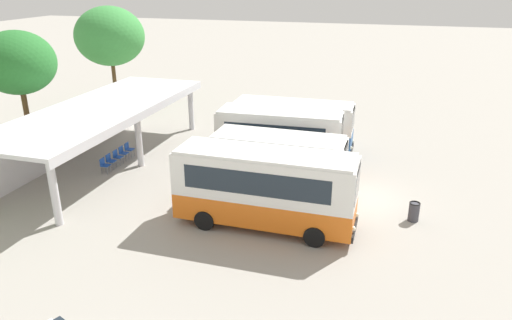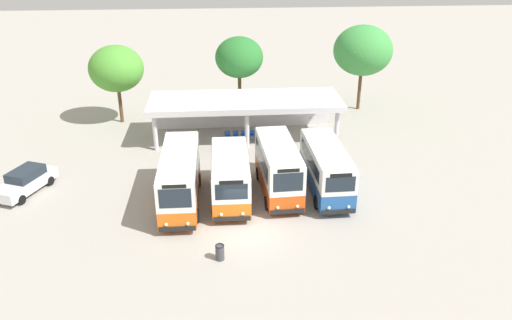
{
  "view_description": "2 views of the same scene",
  "coord_description": "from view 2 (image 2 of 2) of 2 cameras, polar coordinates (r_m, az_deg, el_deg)",
  "views": [
    {
      "loc": [
        -22.06,
        -1.16,
        10.45
      ],
      "look_at": [
        -1.92,
        4.85,
        2.24
      ],
      "focal_mm": 33.52,
      "sensor_mm": 36.0,
      "label": 1
    },
    {
      "loc": [
        -1.47,
        -25.13,
        16.34
      ],
      "look_at": [
        1.0,
        6.06,
        1.87
      ],
      "focal_mm": 35.5,
      "sensor_mm": 36.0,
      "label": 2
    }
  ],
  "objects": [
    {
      "name": "waiting_chair_fifth_seat",
      "position": [
        42.47,
        0.43,
        2.95
      ],
      "size": [
        0.45,
        0.45,
        0.86
      ],
      "color": "slate",
      "rests_on": "ground"
    },
    {
      "name": "roadside_tree_west_of_canopy",
      "position": [
        46.87,
        -15.47,
        9.89
      ],
      "size": [
        4.8,
        4.8,
        7.02
      ],
      "color": "brown",
      "rests_on": "ground"
    },
    {
      "name": "ground_plane",
      "position": [
        30.01,
        -1.0,
        -8.18
      ],
      "size": [
        180.0,
        180.0,
        0.0
      ],
      "primitive_type": "plane",
      "color": "#A39E93"
    },
    {
      "name": "waiting_chair_second_from_end",
      "position": [
        42.34,
        -2.31,
        2.86
      ],
      "size": [
        0.45,
        0.45,
        0.86
      ],
      "color": "slate",
      "rests_on": "ground"
    },
    {
      "name": "parked_car_flank",
      "position": [
        37.29,
        -24.55,
        -2.18
      ],
      "size": [
        3.36,
        4.87,
        1.62
      ],
      "color": "black",
      "rests_on": "ground"
    },
    {
      "name": "city_bus_fourth_amber",
      "position": [
        33.94,
        7.91,
        -0.84
      ],
      "size": [
        2.46,
        7.44,
        3.22
      ],
      "color": "black",
      "rests_on": "ground"
    },
    {
      "name": "waiting_chair_middle_seat",
      "position": [
        42.34,
        -1.39,
        2.87
      ],
      "size": [
        0.45,
        0.45,
        0.86
      ],
      "color": "slate",
      "rests_on": "ground"
    },
    {
      "name": "roadside_tree_east_of_canopy",
      "position": [
        49.63,
        11.95,
        11.98
      ],
      "size": [
        5.53,
        5.53,
        8.12
      ],
      "color": "brown",
      "rests_on": "ground"
    },
    {
      "name": "city_bus_second_in_row",
      "position": [
        32.62,
        -2.92,
        -1.78
      ],
      "size": [
        2.49,
        6.65,
        3.17
      ],
      "color": "black",
      "rests_on": "ground"
    },
    {
      "name": "litter_bin_apron",
      "position": [
        27.65,
        -4.09,
        -10.32
      ],
      "size": [
        0.49,
        0.49,
        0.9
      ],
      "color": "#3F3F47",
      "rests_on": "ground"
    },
    {
      "name": "city_bus_nearest_orange",
      "position": [
        32.44,
        -8.57,
        -1.87
      ],
      "size": [
        2.38,
        7.91,
        3.5
      ],
      "color": "black",
      "rests_on": "ground"
    },
    {
      "name": "waiting_chair_fourth_seat",
      "position": [
        42.41,
        -0.48,
        2.91
      ],
      "size": [
        0.45,
        0.45,
        0.86
      ],
      "color": "slate",
      "rests_on": "ground"
    },
    {
      "name": "waiting_chair_end_by_column",
      "position": [
        42.27,
        -3.22,
        2.8
      ],
      "size": [
        0.45,
        0.45,
        0.86
      ],
      "color": "slate",
      "rests_on": "ground"
    },
    {
      "name": "terminal_canopy",
      "position": [
        43.02,
        -1.27,
        6.26
      ],
      "size": [
        15.91,
        5.59,
        3.4
      ],
      "color": "silver",
      "rests_on": "ground"
    },
    {
      "name": "roadside_tree_behind_canopy",
      "position": [
        46.43,
        -1.9,
        11.47
      ],
      "size": [
        4.33,
        4.33,
        7.5
      ],
      "color": "brown",
      "rests_on": "ground"
    },
    {
      "name": "city_bus_middle_cream",
      "position": [
        33.41,
        2.53,
        -0.76
      ],
      "size": [
        2.6,
        7.03,
        3.52
      ],
      "color": "black",
      "rests_on": "ground"
    }
  ]
}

